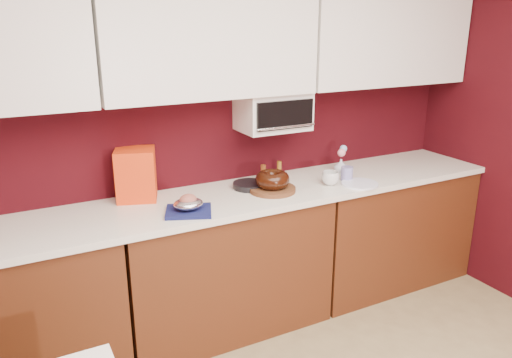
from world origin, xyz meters
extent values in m
cube|color=#36070C|center=(0.00, 2.25, 1.25)|extent=(4.00, 0.02, 2.50)
cube|color=#4E240F|center=(0.00, 1.94, 0.43)|extent=(1.31, 0.58, 0.86)
cube|color=#4E240F|center=(1.33, 1.94, 0.43)|extent=(1.31, 0.58, 0.86)
cube|color=silver|center=(0.00, 1.94, 0.88)|extent=(4.00, 0.62, 0.04)
cube|color=white|center=(0.00, 2.08, 1.85)|extent=(1.31, 0.33, 0.70)
cube|color=white|center=(1.33, 2.08, 1.85)|extent=(1.31, 0.33, 0.70)
cube|color=white|center=(0.45, 2.10, 1.38)|extent=(0.45, 0.30, 0.25)
cube|color=black|center=(0.45, 1.94, 1.38)|extent=(0.40, 0.02, 0.18)
cylinder|color=silver|center=(0.45, 1.93, 1.30)|extent=(0.42, 0.02, 0.02)
cylinder|color=#5A331B|center=(0.33, 1.89, 0.91)|extent=(0.33, 0.33, 0.03)
torus|color=black|center=(0.33, 1.89, 0.98)|extent=(0.27, 0.27, 0.09)
cube|color=#13184A|center=(-0.27, 1.79, 0.91)|extent=(0.32, 0.30, 0.02)
ellipsoid|color=silver|center=(-0.27, 1.79, 0.96)|extent=(0.19, 0.17, 0.06)
ellipsoid|color=#A2574A|center=(-0.27, 1.79, 0.98)|extent=(0.10, 0.08, 0.06)
cube|color=red|center=(-0.47, 2.16, 1.06)|extent=(0.29, 0.27, 0.31)
cylinder|color=black|center=(0.23, 2.02, 0.92)|extent=(0.28, 0.28, 0.04)
imported|color=silver|center=(0.74, 1.83, 0.95)|extent=(0.14, 0.14, 0.11)
cylinder|color=navy|center=(0.90, 1.86, 0.95)|extent=(0.08, 0.08, 0.10)
imported|color=silver|center=(0.97, 2.02, 0.96)|extent=(0.10, 0.10, 0.11)
sphere|color=pink|center=(0.97, 2.02, 1.05)|extent=(0.06, 0.06, 0.06)
sphere|color=#8FBDE5|center=(1.00, 2.04, 1.07)|extent=(0.05, 0.05, 0.05)
cylinder|color=white|center=(0.91, 1.74, 0.91)|extent=(0.27, 0.27, 0.01)
cylinder|color=brown|center=(0.40, 2.14, 0.95)|extent=(0.04, 0.04, 0.11)
cylinder|color=brown|center=(0.53, 2.15, 0.96)|extent=(0.04, 0.04, 0.11)
camera|label=1|loc=(-1.16, -0.72, 1.94)|focal=35.00mm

